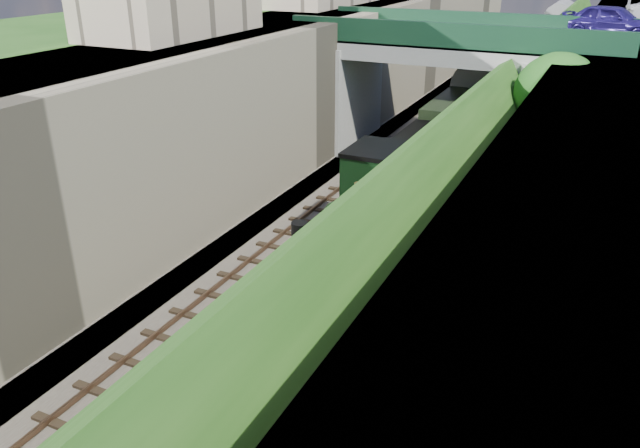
% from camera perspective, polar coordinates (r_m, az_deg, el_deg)
% --- Properties ---
extents(trackbed, '(10.00, 90.00, 0.20)m').
position_cam_1_polar(trackbed, '(31.14, 9.17, 4.33)').
color(trackbed, '#473F38').
rests_on(trackbed, ground).
extents(retaining_wall, '(1.00, 90.00, 7.00)m').
position_cam_1_polar(retaining_wall, '(32.06, -0.03, 11.54)').
color(retaining_wall, '#756B56').
rests_on(retaining_wall, ground).
extents(street_plateau_left, '(6.00, 90.00, 7.00)m').
position_cam_1_polar(street_plateau_left, '(33.68, -5.54, 12.05)').
color(street_plateau_left, '#262628').
rests_on(street_plateau_left, ground).
extents(embankment_slope, '(4.84, 91.02, 6.50)m').
position_cam_1_polar(embankment_slope, '(31.23, 19.22, 8.24)').
color(embankment_slope, '#1E4714').
rests_on(embankment_slope, ground).
extents(track_left, '(2.50, 90.00, 0.20)m').
position_cam_1_polar(track_left, '(31.66, 5.72, 5.13)').
color(track_left, black).
rests_on(track_left, trackbed).
extents(track_right, '(2.50, 90.00, 0.20)m').
position_cam_1_polar(track_right, '(30.81, 11.33, 4.23)').
color(track_right, black).
rests_on(track_right, trackbed).
extents(road_bridge, '(16.00, 6.40, 7.25)m').
position_cam_1_polar(road_bridge, '(33.62, 13.24, 12.52)').
color(road_bridge, gray).
rests_on(road_bridge, ground).
extents(tree, '(3.60, 3.80, 6.60)m').
position_cam_1_polar(tree, '(28.13, 21.07, 10.56)').
color(tree, black).
rests_on(tree, ground).
extents(car_blue, '(5.03, 3.00, 1.60)m').
position_cam_1_polar(car_blue, '(35.54, 25.11, 16.45)').
color(car_blue, navy).
rests_on(car_blue, street_plateau_right).
extents(locomotive, '(3.10, 10.22, 3.83)m').
position_cam_1_polar(locomotive, '(20.13, 3.31, -1.22)').
color(locomotive, black).
rests_on(locomotive, trackbed).
extents(tender, '(2.70, 6.00, 3.05)m').
position_cam_1_polar(tender, '(26.70, 9.34, 4.39)').
color(tender, black).
rests_on(tender, trackbed).
extents(coach_front, '(2.90, 18.00, 3.70)m').
position_cam_1_polar(coach_front, '(38.42, 14.93, 10.65)').
color(coach_front, black).
rests_on(coach_front, trackbed).
extents(coach_middle, '(2.90, 18.00, 3.70)m').
position_cam_1_polar(coach_middle, '(56.70, 18.90, 14.35)').
color(coach_middle, black).
rests_on(coach_middle, trackbed).
extents(coach_rear, '(2.90, 18.00, 3.70)m').
position_cam_1_polar(coach_rear, '(75.24, 20.97, 16.22)').
color(coach_rear, black).
rests_on(coach_rear, trackbed).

